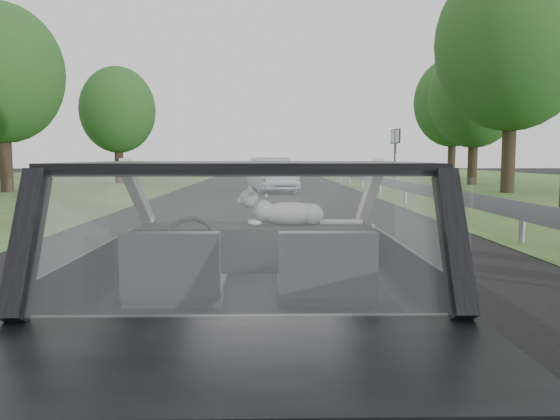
{
  "coord_description": "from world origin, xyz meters",
  "views": [
    {
      "loc": [
        0.1,
        -3.14,
        1.47
      ],
      "look_at": [
        0.17,
        0.51,
        1.11
      ],
      "focal_mm": 35.0,
      "sensor_mm": 36.0,
      "label": 1
    }
  ],
  "objects_px": {
    "subject_car": "(252,285)",
    "other_car": "(271,175)",
    "cat": "(289,212)",
    "highway_sign": "(395,159)"
  },
  "relations": [
    {
      "from": "subject_car",
      "to": "other_car",
      "type": "distance_m",
      "value": 20.0
    },
    {
      "from": "cat",
      "to": "highway_sign",
      "type": "height_order",
      "value": "highway_sign"
    },
    {
      "from": "cat",
      "to": "highway_sign",
      "type": "distance_m",
      "value": 21.92
    },
    {
      "from": "subject_car",
      "to": "other_car",
      "type": "relative_size",
      "value": 0.9
    },
    {
      "from": "subject_car",
      "to": "other_car",
      "type": "bearing_deg",
      "value": 89.44
    },
    {
      "from": "highway_sign",
      "to": "subject_car",
      "type": "bearing_deg",
      "value": -114.12
    },
    {
      "from": "cat",
      "to": "highway_sign",
      "type": "relative_size",
      "value": 0.22
    },
    {
      "from": "subject_car",
      "to": "cat",
      "type": "distance_m",
      "value": 0.75
    },
    {
      "from": "subject_car",
      "to": "highway_sign",
      "type": "bearing_deg",
      "value": 74.94
    },
    {
      "from": "subject_car",
      "to": "other_car",
      "type": "xyz_separation_m",
      "value": [
        0.2,
        20.0,
        0.0
      ]
    }
  ]
}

